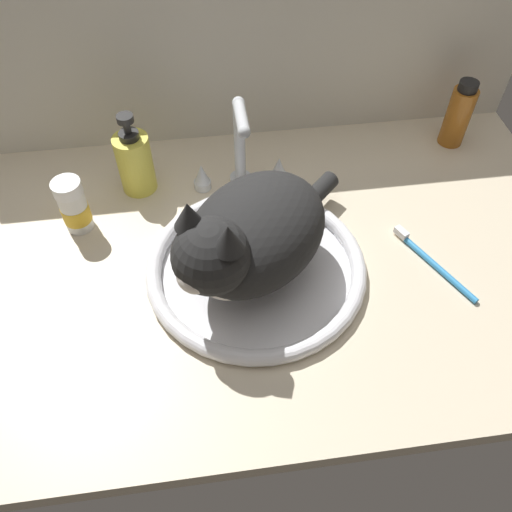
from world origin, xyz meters
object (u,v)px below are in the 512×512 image
(faucet, at_px, (240,156))
(amber_bottle, at_px, (458,115))
(cat, at_px, (248,238))
(soap_pump_bottle, at_px, (135,162))
(pill_bottle, at_px, (74,207))
(sink_basin, at_px, (256,267))
(toothbrush, at_px, (432,262))

(faucet, xyz_separation_m, amber_bottle, (0.44, 0.08, -0.01))
(cat, xyz_separation_m, soap_pump_bottle, (-0.17, 0.25, -0.04))
(pill_bottle, relative_size, soap_pump_bottle, 0.64)
(sink_basin, bearing_deg, cat, -134.71)
(sink_basin, distance_m, amber_bottle, 0.53)
(pill_bottle, bearing_deg, faucet, 12.01)
(cat, height_order, pill_bottle, cat)
(toothbrush, bearing_deg, cat, 178.28)
(sink_basin, height_order, toothbrush, sink_basin)
(sink_basin, distance_m, toothbrush, 0.29)
(soap_pump_bottle, bearing_deg, faucet, -7.72)
(sink_basin, bearing_deg, pill_bottle, 153.95)
(toothbrush, bearing_deg, soap_pump_bottle, 152.02)
(faucet, height_order, pill_bottle, faucet)
(sink_basin, height_order, cat, cat)
(amber_bottle, bearing_deg, pill_bottle, -169.18)
(cat, relative_size, amber_bottle, 2.38)
(faucet, height_order, soap_pump_bottle, faucet)
(toothbrush, bearing_deg, faucet, 141.73)
(amber_bottle, xyz_separation_m, toothbrush, (-0.15, -0.31, -0.06))
(faucet, xyz_separation_m, toothbrush, (0.29, -0.23, -0.07))
(faucet, bearing_deg, pill_bottle, -167.99)
(soap_pump_bottle, bearing_deg, sink_basin, -50.71)
(cat, distance_m, amber_bottle, 0.55)
(amber_bottle, bearing_deg, sink_basin, -147.24)
(faucet, relative_size, toothbrush, 1.13)
(toothbrush, bearing_deg, sink_basin, 175.32)
(sink_basin, distance_m, cat, 0.09)
(pill_bottle, distance_m, toothbrush, 0.61)
(faucet, relative_size, amber_bottle, 1.38)
(pill_bottle, relative_size, toothbrush, 0.61)
(pill_bottle, height_order, toothbrush, pill_bottle)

